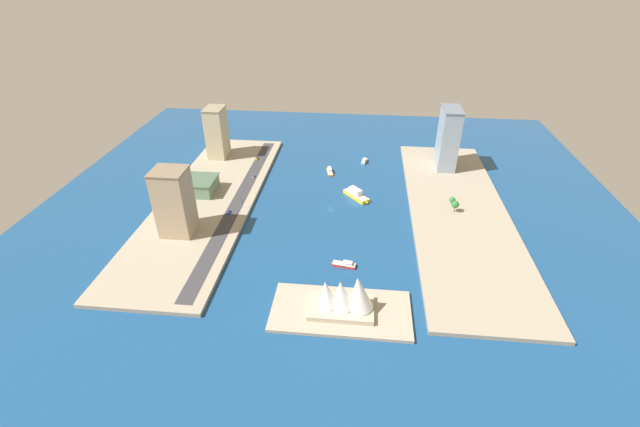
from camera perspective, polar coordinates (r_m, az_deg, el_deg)
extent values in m
plane|color=navy|center=(322.73, 1.41, 0.74)|extent=(440.00, 440.00, 0.00)
cube|color=#9E937F|center=(329.72, 17.87, 0.06)|extent=(70.00, 240.00, 2.62)
cube|color=#9E937F|center=(341.03, -14.49, 1.72)|extent=(70.00, 240.00, 2.62)
cube|color=#A89E89|center=(234.82, 2.78, -12.77)|extent=(74.02, 36.21, 2.00)
cube|color=#38383D|center=(333.23, -10.70, 1.75)|extent=(10.03, 228.00, 0.15)
cube|color=yellow|center=(337.03, 4.83, 2.34)|extent=(21.51, 23.29, 2.88)
cone|color=yellow|center=(328.59, 6.23, 1.44)|extent=(3.66, 3.66, 2.59)
cube|color=white|center=(336.23, 4.71, 2.97)|extent=(11.13, 11.82, 4.34)
cube|color=beige|center=(336.31, 4.84, 2.56)|extent=(20.65, 22.35, 0.10)
cube|color=orange|center=(374.91, 1.31, 5.50)|extent=(7.12, 15.03, 1.64)
cone|color=orange|center=(368.08, 1.46, 4.98)|extent=(1.75, 1.75, 1.48)
cube|color=white|center=(375.12, 1.29, 5.86)|extent=(4.22, 7.92, 2.46)
cube|color=beige|center=(374.53, 1.31, 5.61)|extent=(6.83, 14.43, 0.10)
cube|color=#999EA3|center=(396.67, 5.89, 6.86)|extent=(6.24, 12.41, 1.77)
cone|color=#999EA3|center=(402.40, 6.12, 7.21)|extent=(1.92, 1.92, 1.59)
cube|color=white|center=(394.56, 5.86, 7.04)|extent=(4.04, 6.35, 2.29)
cube|color=beige|center=(396.29, 5.90, 6.98)|extent=(5.99, 11.92, 0.10)
cube|color=red|center=(264.86, 3.18, -6.80)|extent=(14.90, 6.68, 1.79)
cone|color=red|center=(266.04, 1.55, -6.56)|extent=(1.83, 1.83, 1.61)
cube|color=white|center=(263.43, 3.67, -6.56)|extent=(5.99, 3.90, 1.89)
cube|color=beige|center=(264.28, 3.19, -6.64)|extent=(14.31, 6.41, 0.10)
cube|color=slate|center=(353.45, -17.04, 3.59)|extent=(42.35, 25.59, 10.15)
cube|color=#47624A|center=(351.05, -17.18, 4.38)|extent=(44.05, 26.61, 0.80)
cube|color=#C6B793|center=(404.55, -13.49, 10.32)|extent=(15.55, 21.92, 44.34)
cube|color=gray|center=(397.33, -13.89, 13.35)|extent=(16.18, 22.79, 0.80)
cube|color=#8C9EB2|center=(386.47, 16.57, 9.43)|extent=(15.01, 27.32, 51.22)
cube|color=slate|center=(378.09, 17.18, 13.07)|extent=(15.62, 28.41, 0.80)
cube|color=tan|center=(294.82, -18.72, 1.36)|extent=(20.75, 19.79, 44.85)
cube|color=#7C6B55|center=(284.74, -19.49, 5.34)|extent=(21.58, 20.58, 0.80)
cylinder|color=black|center=(367.76, -8.91, 4.96)|extent=(0.27, 0.65, 0.64)
cylinder|color=black|center=(367.38, -8.64, 4.95)|extent=(0.27, 0.65, 0.64)
cylinder|color=black|center=(364.89, -9.01, 4.73)|extent=(0.27, 0.65, 0.64)
cylinder|color=black|center=(364.52, -8.74, 4.72)|extent=(0.27, 0.65, 0.64)
cube|color=#B7B7BC|center=(366.02, -8.83, 4.88)|extent=(2.12, 4.76, 0.73)
cube|color=#262D38|center=(365.55, -8.84, 4.94)|extent=(1.82, 2.68, 0.45)
cylinder|color=black|center=(396.68, -8.29, 7.04)|extent=(0.27, 0.65, 0.64)
cylinder|color=black|center=(397.14, -8.53, 7.05)|extent=(0.27, 0.65, 0.64)
cylinder|color=black|center=(399.28, -8.18, 7.21)|extent=(0.27, 0.65, 0.64)
cylinder|color=black|center=(399.73, -8.42, 7.22)|extent=(0.27, 0.65, 0.64)
cube|color=yellow|center=(398.07, -8.36, 7.18)|extent=(2.07, 4.29, 0.88)
cube|color=#262D38|center=(397.95, -8.36, 7.29)|extent=(1.77, 2.42, 0.64)
cylinder|color=black|center=(316.51, -11.93, -0.02)|extent=(0.25, 0.64, 0.64)
cylinder|color=black|center=(317.03, -12.23, 0.00)|extent=(0.25, 0.64, 0.64)
cylinder|color=black|center=(319.21, -11.76, 0.29)|extent=(0.25, 0.64, 0.64)
cylinder|color=black|center=(319.74, -12.06, 0.31)|extent=(0.25, 0.64, 0.64)
cube|color=blue|center=(317.99, -12.00, 0.19)|extent=(2.00, 4.78, 0.73)
cube|color=#262D38|center=(317.87, -12.00, 0.30)|extent=(1.75, 2.68, 0.49)
cylinder|color=black|center=(321.58, -10.22, 1.19)|extent=(0.18, 0.18, 5.50)
cube|color=black|center=(319.99, -10.28, 1.69)|extent=(0.36, 0.36, 1.00)
sphere|color=red|center=(319.82, -10.28, 1.75)|extent=(0.24, 0.24, 0.24)
sphere|color=yellow|center=(319.99, -10.28, 1.69)|extent=(0.24, 0.24, 0.24)
sphere|color=green|center=(320.16, -10.27, 1.64)|extent=(0.24, 0.24, 0.24)
cube|color=#BCAD93|center=(233.09, 2.79, -12.32)|extent=(34.43, 20.74, 3.00)
cone|color=white|center=(225.41, 5.18, -10.38)|extent=(15.70, 13.44, 20.97)
cone|color=white|center=(226.67, 2.85, -10.60)|extent=(14.01, 12.39, 17.13)
cone|color=white|center=(227.09, 0.90, -10.50)|extent=(12.36, 10.21, 16.93)
cylinder|color=brown|center=(335.29, 17.02, 1.28)|extent=(0.50, 0.50, 2.62)
sphere|color=#2D7233|center=(333.82, 17.10, 1.74)|extent=(4.46, 4.46, 4.46)
cylinder|color=brown|center=(326.81, 17.36, 0.53)|extent=(0.50, 0.50, 3.99)
sphere|color=#2D7233|center=(324.81, 17.47, 1.16)|extent=(5.33, 5.33, 5.33)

